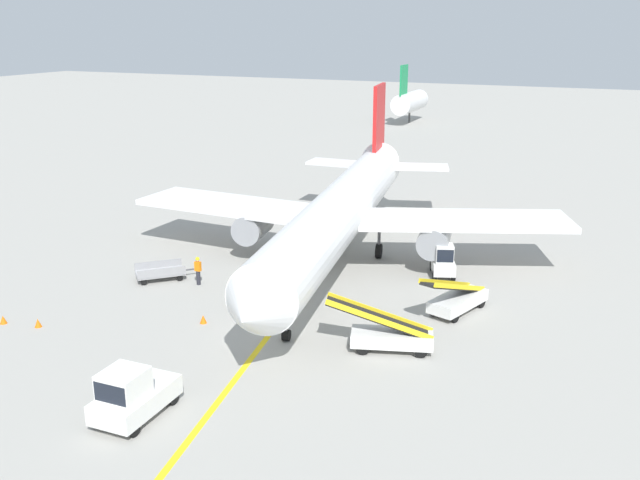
{
  "coord_description": "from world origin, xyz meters",
  "views": [
    {
      "loc": [
        15.01,
        -28.24,
        14.71
      ],
      "look_at": [
        -0.88,
        8.2,
        2.5
      ],
      "focal_mm": 39.9,
      "sensor_mm": 36.0,
      "label": 1
    }
  ],
  "objects_px": {
    "safety_cone_wingtip_right": "(3,320)",
    "pushback_tug": "(132,395)",
    "baggage_cart_loaded": "(160,272)",
    "baggage_tug_near_wing": "(443,262)",
    "belt_loader_aft_hold": "(457,298)",
    "ground_crew_marshaller": "(198,270)",
    "safety_cone_nose_right": "(301,300)",
    "safety_cone_tail_area": "(288,250)",
    "safety_cone_nose_left": "(203,319)",
    "safety_cone_wingtip_left": "(38,323)",
    "airliner": "(341,211)",
    "belt_loader_forward_hold": "(389,334)"
  },
  "relations": [
    {
      "from": "safety_cone_wingtip_right",
      "to": "pushback_tug",
      "type": "bearing_deg",
      "value": -21.75
    },
    {
      "from": "baggage_cart_loaded",
      "to": "baggage_tug_near_wing",
      "type": "bearing_deg",
      "value": 25.57
    },
    {
      "from": "belt_loader_aft_hold",
      "to": "baggage_cart_loaded",
      "type": "xyz_separation_m",
      "value": [
        -17.31,
        -2.14,
        -0.31
      ]
    },
    {
      "from": "ground_crew_marshaller",
      "to": "safety_cone_nose_right",
      "type": "xyz_separation_m",
      "value": [
        6.75,
        -0.24,
        -0.69
      ]
    },
    {
      "from": "safety_cone_tail_area",
      "to": "belt_loader_aft_hold",
      "type": "bearing_deg",
      "value": -23.7
    },
    {
      "from": "baggage_cart_loaded",
      "to": "safety_cone_nose_right",
      "type": "height_order",
      "value": "baggage_cart_loaded"
    },
    {
      "from": "belt_loader_aft_hold",
      "to": "baggage_tug_near_wing",
      "type": "bearing_deg",
      "value": 111.53
    },
    {
      "from": "ground_crew_marshaller",
      "to": "safety_cone_wingtip_right",
      "type": "distance_m",
      "value": 10.67
    },
    {
      "from": "pushback_tug",
      "to": "belt_loader_aft_hold",
      "type": "distance_m",
      "value": 17.88
    },
    {
      "from": "safety_cone_nose_left",
      "to": "safety_cone_wingtip_right",
      "type": "relative_size",
      "value": 1.0
    },
    {
      "from": "baggage_tug_near_wing",
      "to": "safety_cone_tail_area",
      "type": "relative_size",
      "value": 6.14
    },
    {
      "from": "safety_cone_nose_right",
      "to": "safety_cone_wingtip_left",
      "type": "distance_m",
      "value": 13.56
    },
    {
      "from": "baggage_tug_near_wing",
      "to": "safety_cone_wingtip_left",
      "type": "height_order",
      "value": "baggage_tug_near_wing"
    },
    {
      "from": "safety_cone_nose_left",
      "to": "safety_cone_wingtip_left",
      "type": "distance_m",
      "value": 8.26
    },
    {
      "from": "airliner",
      "to": "pushback_tug",
      "type": "distance_m",
      "value": 20.69
    },
    {
      "from": "airliner",
      "to": "safety_cone_wingtip_right",
      "type": "distance_m",
      "value": 20.23
    },
    {
      "from": "airliner",
      "to": "safety_cone_nose_right",
      "type": "bearing_deg",
      "value": -85.13
    },
    {
      "from": "ground_crew_marshaller",
      "to": "safety_cone_wingtip_right",
      "type": "height_order",
      "value": "ground_crew_marshaller"
    },
    {
      "from": "belt_loader_aft_hold",
      "to": "safety_cone_wingtip_right",
      "type": "xyz_separation_m",
      "value": [
        -20.82,
        -10.72,
        -0.56
      ]
    },
    {
      "from": "safety_cone_nose_left",
      "to": "safety_cone_tail_area",
      "type": "bearing_deg",
      "value": 95.3
    },
    {
      "from": "safety_cone_nose_left",
      "to": "safety_cone_wingtip_right",
      "type": "xyz_separation_m",
      "value": [
        -9.31,
        -4.13,
        0.0
      ]
    },
    {
      "from": "baggage_cart_loaded",
      "to": "safety_cone_nose_right",
      "type": "distance_m",
      "value": 9.28
    },
    {
      "from": "belt_loader_forward_hold",
      "to": "ground_crew_marshaller",
      "type": "height_order",
      "value": "belt_loader_forward_hold"
    },
    {
      "from": "airliner",
      "to": "safety_cone_tail_area",
      "type": "height_order",
      "value": "airliner"
    },
    {
      "from": "baggage_tug_near_wing",
      "to": "baggage_cart_loaded",
      "type": "height_order",
      "value": "baggage_tug_near_wing"
    },
    {
      "from": "airliner",
      "to": "baggage_cart_loaded",
      "type": "relative_size",
      "value": 10.76
    },
    {
      "from": "safety_cone_wingtip_right",
      "to": "belt_loader_forward_hold",
      "type": "bearing_deg",
      "value": 14.73
    },
    {
      "from": "safety_cone_wingtip_left",
      "to": "safety_cone_tail_area",
      "type": "height_order",
      "value": "same"
    },
    {
      "from": "safety_cone_tail_area",
      "to": "ground_crew_marshaller",
      "type": "bearing_deg",
      "value": -106.03
    },
    {
      "from": "baggage_cart_loaded",
      "to": "pushback_tug",
      "type": "bearing_deg",
      "value": -58.11
    },
    {
      "from": "safety_cone_nose_left",
      "to": "airliner",
      "type": "bearing_deg",
      "value": 76.34
    },
    {
      "from": "belt_loader_forward_hold",
      "to": "safety_cone_wingtip_right",
      "type": "bearing_deg",
      "value": -165.27
    },
    {
      "from": "baggage_tug_near_wing",
      "to": "safety_cone_wingtip_left",
      "type": "bearing_deg",
      "value": -137.37
    },
    {
      "from": "baggage_tug_near_wing",
      "to": "baggage_cart_loaded",
      "type": "xyz_separation_m",
      "value": [
        -15.28,
        -7.31,
        -0.46
      ]
    },
    {
      "from": "baggage_tug_near_wing",
      "to": "ground_crew_marshaller",
      "type": "distance_m",
      "value": 14.6
    },
    {
      "from": "belt_loader_forward_hold",
      "to": "safety_cone_tail_area",
      "type": "height_order",
      "value": "belt_loader_forward_hold"
    },
    {
      "from": "baggage_tug_near_wing",
      "to": "safety_cone_tail_area",
      "type": "distance_m",
      "value": 10.62
    },
    {
      "from": "belt_loader_forward_hold",
      "to": "safety_cone_wingtip_right",
      "type": "relative_size",
      "value": 11.71
    },
    {
      "from": "pushback_tug",
      "to": "safety_cone_nose_left",
      "type": "relative_size",
      "value": 8.2
    },
    {
      "from": "ground_crew_marshaller",
      "to": "safety_cone_tail_area",
      "type": "height_order",
      "value": "ground_crew_marshaller"
    },
    {
      "from": "belt_loader_forward_hold",
      "to": "safety_cone_nose_right",
      "type": "bearing_deg",
      "value": 150.21
    },
    {
      "from": "baggage_tug_near_wing",
      "to": "belt_loader_forward_hold",
      "type": "distance_m",
      "value": 10.9
    },
    {
      "from": "belt_loader_forward_hold",
      "to": "safety_cone_nose_left",
      "type": "bearing_deg",
      "value": -174.9
    },
    {
      "from": "airliner",
      "to": "safety_cone_wingtip_left",
      "type": "height_order",
      "value": "airliner"
    },
    {
      "from": "pushback_tug",
      "to": "safety_cone_tail_area",
      "type": "height_order",
      "value": "pushback_tug"
    },
    {
      "from": "pushback_tug",
      "to": "safety_cone_nose_left",
      "type": "xyz_separation_m",
      "value": [
        -2.45,
        8.82,
        -0.77
      ]
    },
    {
      "from": "pushback_tug",
      "to": "safety_cone_wingtip_left",
      "type": "distance_m",
      "value": 11.08
    },
    {
      "from": "safety_cone_wingtip_left",
      "to": "safety_cone_tail_area",
      "type": "bearing_deg",
      "value": 68.54
    },
    {
      "from": "belt_loader_aft_hold",
      "to": "safety_cone_nose_right",
      "type": "distance_m",
      "value": 8.35
    },
    {
      "from": "ground_crew_marshaller",
      "to": "safety_cone_nose_right",
      "type": "height_order",
      "value": "ground_crew_marshaller"
    }
  ]
}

